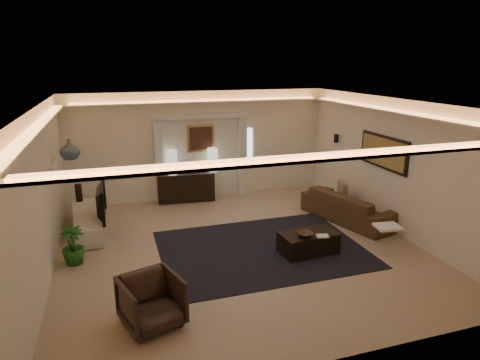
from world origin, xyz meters
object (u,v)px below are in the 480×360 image
object	(u,v)px
armchair	(152,302)
console	(186,187)
coffee_table	(308,243)
sofa	(349,206)

from	to	relation	value
armchair	console	bearing A→B (deg)	56.89
console	coffee_table	bearing A→B (deg)	-60.72
console	sofa	world-z (taller)	console
console	coffee_table	xyz separation A→B (m)	(1.72, -3.86, -0.20)
sofa	armchair	world-z (taller)	armchair
console	armchair	xyz separation A→B (m)	(-1.47, -5.30, -0.03)
sofa	armchair	bearing A→B (deg)	102.87
coffee_table	armchair	bearing A→B (deg)	-160.43
coffee_table	armchair	distance (m)	3.50
sofa	console	bearing A→B (deg)	36.65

